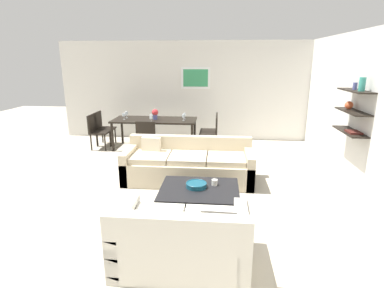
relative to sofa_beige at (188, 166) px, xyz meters
name	(u,v)px	position (x,y,z in m)	size (l,w,h in m)	color
ground_plane	(184,187)	(-0.04, -0.34, -0.29)	(18.00, 18.00, 0.00)	#BCB29E
back_wall_unit	(209,91)	(0.25, 3.19, 1.06)	(8.40, 0.09, 2.70)	silver
right_wall_shelf_unit	(357,109)	(2.98, 0.26, 1.06)	(0.34, 8.20, 2.70)	silver
sofa_beige	(188,166)	(0.00, 0.00, 0.00)	(2.36, 0.90, 0.78)	beige
loveseat_white	(182,241)	(0.19, -2.42, 0.00)	(1.44, 0.90, 0.78)	silver
coffee_table	(199,200)	(0.29, -1.22, -0.10)	(1.15, 0.92, 0.38)	black
decorative_bowl	(196,185)	(0.24, -1.18, 0.13)	(0.31, 0.31, 0.07)	navy
candle_jar	(215,182)	(0.51, -1.07, 0.13)	(0.09, 0.09, 0.09)	silver
dining_table	(155,122)	(-1.07, 2.09, 0.39)	(2.09, 0.88, 0.75)	black
dining_chair_right_near	(212,132)	(0.38, 1.89, 0.21)	(0.44, 0.44, 0.88)	black
dining_chair_left_far	(102,126)	(-2.52, 2.29, 0.21)	(0.44, 0.44, 0.88)	black
dining_chair_foot	(147,137)	(-1.07, 1.24, 0.21)	(0.44, 0.44, 0.88)	black
dining_chair_left_near	(97,129)	(-2.52, 1.89, 0.21)	(0.44, 0.44, 0.88)	black
dining_chair_right_far	(212,128)	(0.38, 2.29, 0.21)	(0.44, 0.44, 0.88)	black
wine_glass_left_near	(124,115)	(-1.82, 1.98, 0.58)	(0.08, 0.08, 0.16)	silver
wine_glass_right_near	(184,116)	(-0.32, 1.98, 0.57)	(0.07, 0.07, 0.16)	silver
wine_glass_right_far	(185,115)	(-0.32, 2.20, 0.56)	(0.06, 0.06, 0.15)	silver
wine_glass_foot	(151,117)	(-1.07, 1.71, 0.59)	(0.07, 0.07, 0.18)	silver
wine_glass_left_far	(126,113)	(-1.82, 2.20, 0.58)	(0.08, 0.08, 0.17)	silver
centerpiece_vase	(155,114)	(-1.05, 2.07, 0.61)	(0.16, 0.16, 0.26)	#4C518C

